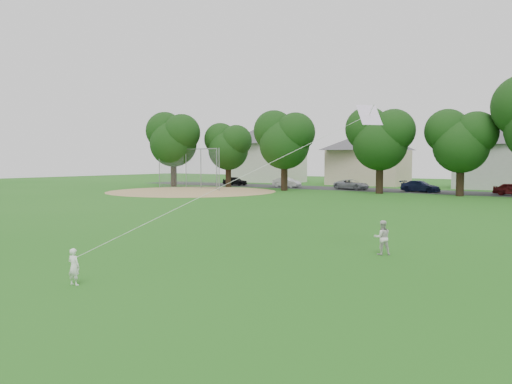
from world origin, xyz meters
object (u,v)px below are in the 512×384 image
Objects in this scene: toddler at (74,267)px; baseball_backstop at (198,169)px; older_boy at (382,238)px; kite at (241,177)px.

baseball_backstop reaches higher than toddler.
toddler is 0.09× the size of baseball_backstop.
kite is (-2.85, -4.54, 2.23)m from older_boy.
kite is 43.90m from baseball_backstop.
baseball_backstop is at bearing -61.39° from toddler.
kite is at bearing -46.58° from baseball_backstop.
kite reaches higher than baseball_backstop.
older_boy is 0.12× the size of baseball_backstop.
baseball_backstop reaches higher than older_boy.
older_boy is at bearing -129.23° from toddler.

